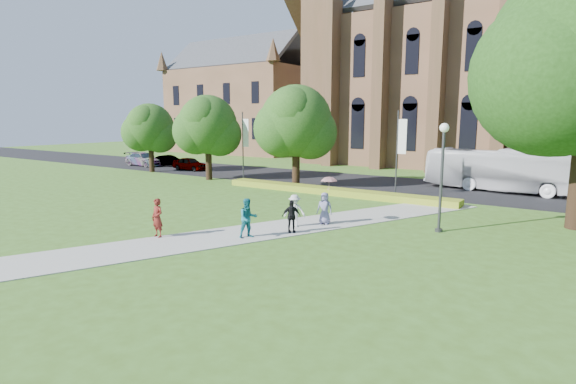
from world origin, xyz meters
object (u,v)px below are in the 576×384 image
Objects in this scene: car_1 at (169,161)px; car_2 at (144,159)px; tour_coach at (506,170)px; pedestrian_0 at (157,218)px; streetlamp at (442,164)px; car_0 at (190,164)px.

car_1 is 0.73× the size of car_2.
tour_coach is 25.81m from pedestrian_0.
car_0 is (-29.29, 11.69, -2.59)m from streetlamp.
car_0 reaches higher than car_1.
streetlamp is 38.99m from car_2.
tour_coach is 3.02× the size of car_1.
car_0 is 0.77× the size of car_2.
car_1 is (-34.78, -1.85, -0.98)m from tour_coach.
car_2 is (-2.95, -1.15, 0.13)m from car_1.
tour_coach is at bearing -84.95° from car_0.
car_2 is (-7.76, 0.20, 0.07)m from car_0.
streetlamp is 1.37× the size of car_1.
car_2 is at bearing 145.22° from pedestrian_0.
car_1 is 31.90m from pedestrian_0.
car_0 is at bearing -118.78° from car_1.
car_2 reaches higher than car_1.
pedestrian_0 is (-11.14, -23.27, -0.69)m from tour_coach.
pedestrian_0 is at bearing 159.86° from tour_coach.
car_2 is at bearing 99.99° from tour_coach.
pedestrian_0 is (23.64, -21.41, 0.29)m from car_1.
tour_coach is 6.43× the size of pedestrian_0.
streetlamp reaches higher than tour_coach.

